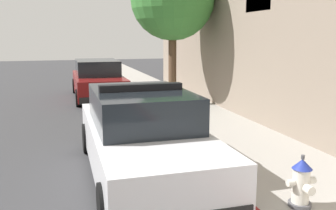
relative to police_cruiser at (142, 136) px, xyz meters
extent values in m
cube|color=#9E9991|center=(2.52, 4.77, -0.68)|extent=(2.61, 60.00, 0.13)
cube|color=maroon|center=(1.18, 4.77, -0.68)|extent=(0.08, 60.00, 0.13)
cube|color=gray|center=(6.36, 2.84, 2.65)|extent=(5.07, 19.03, 6.78)
cube|color=black|center=(3.86, 8.17, 2.99)|extent=(0.06, 1.30, 1.10)
cube|color=white|center=(0.00, -0.04, -0.16)|extent=(1.84, 4.80, 0.76)
cube|color=black|center=(0.00, 0.11, 0.52)|extent=(1.64, 2.50, 0.60)
cube|color=black|center=(0.00, 2.30, -0.42)|extent=(1.76, 0.16, 0.24)
cylinder|color=black|center=(-0.86, 1.66, -0.42)|extent=(0.22, 0.64, 0.64)
cylinder|color=black|center=(0.86, 1.66, -0.42)|extent=(0.22, 0.64, 0.64)
cylinder|color=black|center=(-0.86, -1.74, -0.42)|extent=(0.22, 0.64, 0.64)
cylinder|color=black|center=(0.86, -1.74, -0.42)|extent=(0.22, 0.64, 0.64)
cube|color=black|center=(0.00, 0.06, 0.88)|extent=(1.48, 0.20, 0.12)
cube|color=red|center=(-0.35, 0.06, 0.88)|extent=(0.44, 0.18, 0.11)
cube|color=#1E33E0|center=(0.35, 0.06, 0.88)|extent=(0.44, 0.18, 0.11)
cube|color=maroon|center=(0.07, 8.87, -0.16)|extent=(1.84, 4.80, 0.76)
cube|color=black|center=(0.07, 9.02, 0.52)|extent=(1.64, 2.50, 0.60)
cube|color=black|center=(0.07, 6.53, -0.42)|extent=(1.76, 0.16, 0.24)
cube|color=black|center=(0.07, 11.21, -0.42)|extent=(1.76, 0.16, 0.24)
cylinder|color=black|center=(-0.79, 10.57, -0.42)|extent=(0.22, 0.64, 0.64)
cylinder|color=black|center=(0.93, 10.57, -0.42)|extent=(0.22, 0.64, 0.64)
cylinder|color=black|center=(-0.79, 7.17, -0.42)|extent=(0.22, 0.64, 0.64)
cylinder|color=black|center=(0.93, 7.17, -0.42)|extent=(0.22, 0.64, 0.64)
cylinder|color=#4C4C51|center=(1.81, -2.11, -0.58)|extent=(0.32, 0.32, 0.06)
cylinder|color=silver|center=(1.81, -2.11, -0.30)|extent=(0.24, 0.24, 0.50)
cone|color=navy|center=(1.81, -2.11, 0.02)|extent=(0.28, 0.28, 0.14)
cylinder|color=#4C4C51|center=(1.81, -2.11, 0.12)|extent=(0.05, 0.05, 0.06)
cylinder|color=silver|center=(1.64, -2.11, -0.24)|extent=(0.10, 0.10, 0.10)
cylinder|color=silver|center=(1.98, -2.11, -0.24)|extent=(0.10, 0.10, 0.10)
cylinder|color=silver|center=(1.81, -2.29, -0.29)|extent=(0.13, 0.12, 0.13)
cylinder|color=brown|center=(2.41, 6.06, 0.72)|extent=(0.28, 0.28, 2.66)
camera|label=1|loc=(-1.33, -6.23, 1.76)|focal=39.04mm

